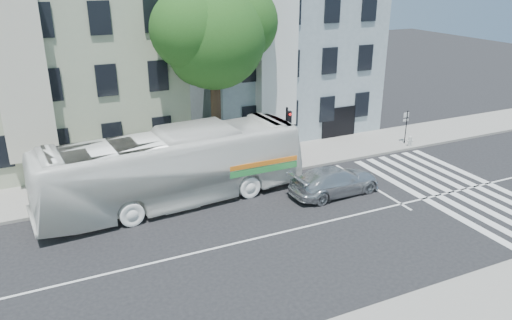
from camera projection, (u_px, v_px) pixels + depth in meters
ground at (286, 231)px, 22.21m from camera, size 120.00×120.00×0.00m
sidewalk_far at (221, 169)px, 28.95m from camera, size 80.00×4.00×0.15m
building_left at (68, 65)px, 30.14m from camera, size 12.00×10.00×11.00m
building_right at (274, 50)px, 35.68m from camera, size 12.00×10.00×11.00m
street_tree at (213, 30)px, 26.80m from camera, size 7.30×5.90×11.10m
bus at (173, 168)px, 24.36m from camera, size 4.11×13.50×3.70m
sedan at (335, 181)px, 25.70m from camera, size 2.27×5.05×1.44m
hedge at (134, 185)px, 25.70m from camera, size 8.54×1.91×0.70m
traffic_signal at (287, 131)px, 28.01m from camera, size 0.39×0.51×3.75m
fire_hydrant at (410, 141)px, 32.29m from camera, size 0.40×0.24×0.70m
far_sign_pole at (406, 122)px, 32.46m from camera, size 0.40×0.15×2.22m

